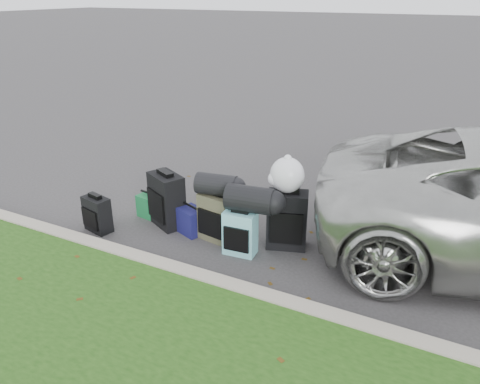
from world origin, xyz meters
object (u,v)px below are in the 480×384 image
at_px(suitcase_small_black, 97,214).
at_px(tote_navy, 191,221).
at_px(suitcase_large_black_left, 167,200).
at_px(suitcase_olive, 218,217).
at_px(suitcase_large_black_right, 287,220).
at_px(tote_green, 149,206).
at_px(suitcase_teal, 240,233).

xyz_separation_m(suitcase_small_black, tote_navy, (1.07, 0.48, -0.06)).
bearing_deg(suitcase_large_black_left, suitcase_olive, 23.36).
height_order(suitcase_large_black_left, tote_navy, suitcase_large_black_left).
xyz_separation_m(suitcase_large_black_left, suitcase_large_black_right, (1.55, 0.18, -0.00)).
xyz_separation_m(suitcase_large_black_left, suitcase_olive, (0.75, -0.03, -0.05)).
bearing_deg(tote_navy, suitcase_large_black_left, -167.32).
height_order(suitcase_olive, tote_green, suitcase_olive).
bearing_deg(suitcase_large_black_left, tote_navy, 18.14).
bearing_deg(suitcase_teal, suitcase_small_black, -175.36).
xyz_separation_m(suitcase_olive, suitcase_teal, (0.39, -0.17, -0.03)).
height_order(suitcase_small_black, tote_green, suitcase_small_black).
xyz_separation_m(suitcase_large_black_left, tote_green, (-0.37, 0.09, -0.19)).
bearing_deg(tote_navy, suitcase_small_black, -135.59).
bearing_deg(suitcase_olive, suitcase_large_black_right, 24.07).
xyz_separation_m(suitcase_small_black, tote_green, (0.31, 0.62, -0.07)).
bearing_deg(suitcase_olive, suitcase_large_black_left, -173.49).
distance_m(suitcase_olive, tote_navy, 0.39).
xyz_separation_m(suitcase_olive, tote_green, (-1.12, 0.12, -0.14)).
height_order(suitcase_olive, suitcase_teal, suitcase_olive).
bearing_deg(suitcase_large_black_right, tote_green, 164.31).
relative_size(suitcase_olive, tote_navy, 1.78).
distance_m(suitcase_olive, tote_green, 1.14).
relative_size(suitcase_teal, tote_navy, 1.58).
xyz_separation_m(suitcase_teal, suitcase_large_black_right, (0.41, 0.39, 0.08)).
height_order(suitcase_small_black, suitcase_large_black_right, suitcase_large_black_right).
relative_size(suitcase_small_black, tote_green, 1.49).
bearing_deg(suitcase_large_black_left, suitcase_large_black_right, 32.55).
bearing_deg(suitcase_large_black_right, suitcase_olive, 176.53).
xyz_separation_m(suitcase_large_black_left, tote_navy, (0.39, -0.05, -0.18)).
bearing_deg(tote_navy, suitcase_large_black_right, 31.84).
xyz_separation_m(suitcase_small_black, suitcase_large_black_left, (0.68, 0.53, 0.12)).
bearing_deg(suitcase_large_black_right, suitcase_small_black, 179.13).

